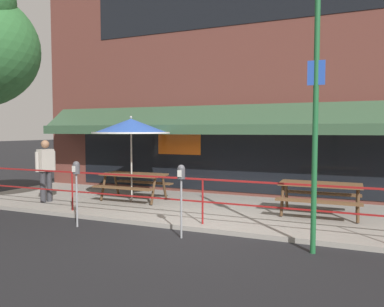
% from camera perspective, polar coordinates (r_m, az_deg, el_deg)
% --- Properties ---
extents(ground_plane, '(120.00, 120.00, 0.00)m').
position_cam_1_polar(ground_plane, '(7.80, 0.80, -11.89)').
color(ground_plane, black).
extents(patio_deck, '(15.00, 4.00, 0.10)m').
position_cam_1_polar(patio_deck, '(9.62, 5.35, -8.63)').
color(patio_deck, gray).
rests_on(patio_deck, ground).
extents(restaurant_building, '(15.00, 1.60, 8.42)m').
position_cam_1_polar(restaurant_building, '(11.73, 8.86, 13.81)').
color(restaurant_building, brown).
rests_on(restaurant_building, ground).
extents(patio_railing, '(13.84, 0.04, 0.97)m').
position_cam_1_polar(patio_railing, '(7.90, 1.63, -5.75)').
color(patio_railing, maroon).
rests_on(patio_railing, patio_deck).
extents(picnic_table_left, '(1.80, 1.42, 0.76)m').
position_cam_1_polar(picnic_table_left, '(10.66, -8.88, -3.88)').
color(picnic_table_left, brown).
rests_on(picnic_table_left, patio_deck).
extents(picnic_table_centre, '(1.80, 1.42, 0.76)m').
position_cam_1_polar(picnic_table_centre, '(9.11, 18.92, -5.29)').
color(picnic_table_centre, brown).
rests_on(picnic_table_centre, patio_deck).
extents(patio_umbrella_left, '(2.14, 2.14, 2.38)m').
position_cam_1_polar(patio_umbrella_left, '(10.49, -9.26, 4.06)').
color(patio_umbrella_left, '#B7B2A8').
rests_on(patio_umbrella_left, patio_deck).
extents(pedestrian_walking, '(0.31, 0.61, 1.71)m').
position_cam_1_polar(pedestrian_walking, '(11.06, -21.40, -1.99)').
color(pedestrian_walking, '#333338').
rests_on(pedestrian_walking, patio_deck).
extents(parking_meter_near, '(0.15, 0.16, 1.42)m').
position_cam_1_polar(parking_meter_near, '(8.36, -17.22, -2.98)').
color(parking_meter_near, gray).
rests_on(parking_meter_near, ground).
extents(parking_meter_far, '(0.15, 0.16, 1.42)m').
position_cam_1_polar(parking_meter_far, '(7.16, -1.65, -3.89)').
color(parking_meter_far, gray).
rests_on(parking_meter_far, ground).
extents(street_sign_pole, '(0.28, 0.09, 4.19)m').
position_cam_1_polar(street_sign_pole, '(6.54, 18.27, 4.05)').
color(street_sign_pole, '#1E6033').
rests_on(street_sign_pole, ground).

